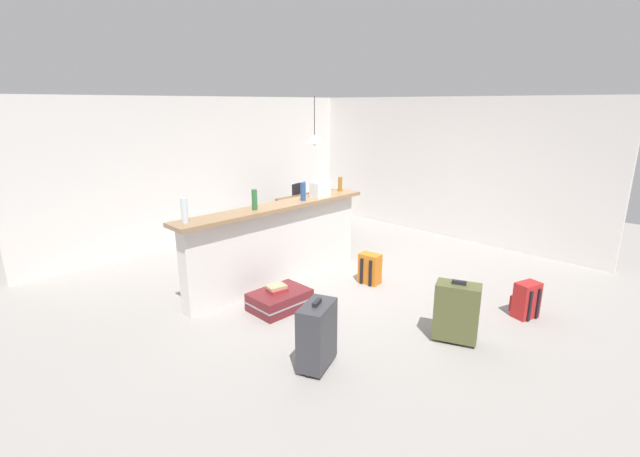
# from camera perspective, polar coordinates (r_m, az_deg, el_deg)

# --- Properties ---
(ground_plane) EXTENTS (13.00, 13.00, 0.05)m
(ground_plane) POSITION_cam_1_polar(r_m,az_deg,el_deg) (6.34, 2.28, -6.75)
(ground_plane) COLOR gray
(wall_back) EXTENTS (6.60, 0.10, 2.50)m
(wall_back) POSITION_cam_1_polar(r_m,az_deg,el_deg) (8.30, -13.52, 7.33)
(wall_back) COLOR silver
(wall_back) RESTS_ON ground_plane
(wall_right) EXTENTS (0.10, 6.00, 2.50)m
(wall_right) POSITION_cam_1_polar(r_m,az_deg,el_deg) (8.60, 14.76, 7.52)
(wall_right) COLOR silver
(wall_right) RESTS_ON ground_plane
(partition_half_wall) EXTENTS (2.80, 0.20, 1.05)m
(partition_half_wall) POSITION_cam_1_polar(r_m,az_deg,el_deg) (6.07, -5.41, -2.31)
(partition_half_wall) COLOR silver
(partition_half_wall) RESTS_ON ground_plane
(bar_countertop) EXTENTS (2.96, 0.40, 0.05)m
(bar_countertop) POSITION_cam_1_polar(r_m,az_deg,el_deg) (5.92, -5.55, 2.77)
(bar_countertop) COLOR #93704C
(bar_countertop) RESTS_ON partition_half_wall
(bottle_clear) EXTENTS (0.08, 0.08, 0.28)m
(bottle_clear) POSITION_cam_1_polar(r_m,az_deg,el_deg) (5.20, -16.82, 2.22)
(bottle_clear) COLOR silver
(bottle_clear) RESTS_ON bar_countertop
(bottle_green) EXTENTS (0.07, 0.07, 0.26)m
(bottle_green) POSITION_cam_1_polar(r_m,az_deg,el_deg) (5.65, -8.31, 3.65)
(bottle_green) COLOR #2D6B38
(bottle_green) RESTS_ON bar_countertop
(bottle_blue) EXTENTS (0.07, 0.07, 0.25)m
(bottle_blue) POSITION_cam_1_polar(r_m,az_deg,el_deg) (6.14, -2.15, 4.72)
(bottle_blue) COLOR #284C89
(bottle_blue) RESTS_ON bar_countertop
(bottle_amber) EXTENTS (0.06, 0.06, 0.22)m
(bottle_amber) POSITION_cam_1_polar(r_m,az_deg,el_deg) (6.81, 2.58, 5.66)
(bottle_amber) COLOR #9E661E
(bottle_amber) RESTS_ON bar_countertop
(grocery_bag) EXTENTS (0.26, 0.18, 0.22)m
(grocery_bag) POSITION_cam_1_polar(r_m,az_deg,el_deg) (6.36, -0.00, 4.98)
(grocery_bag) COLOR silver
(grocery_bag) RESTS_ON bar_countertop
(dining_table) EXTENTS (1.10, 0.80, 0.74)m
(dining_table) POSITION_cam_1_polar(r_m,az_deg,el_deg) (8.15, -0.95, 3.29)
(dining_table) COLOR brown
(dining_table) RESTS_ON ground_plane
(dining_chair_near_partition) EXTENTS (0.47, 0.47, 0.93)m
(dining_chair_near_partition) POSITION_cam_1_polar(r_m,az_deg,el_deg) (7.80, 1.21, 1.74)
(dining_chair_near_partition) COLOR black
(dining_chair_near_partition) RESTS_ON ground_plane
(dining_chair_far_side) EXTENTS (0.48, 0.48, 0.93)m
(dining_chair_far_side) POSITION_cam_1_polar(r_m,az_deg,el_deg) (8.68, -3.23, 3.15)
(dining_chair_far_side) COLOR black
(dining_chair_far_side) RESTS_ON ground_plane
(pendant_lamp) EXTENTS (0.34, 0.34, 0.83)m
(pendant_lamp) POSITION_cam_1_polar(r_m,az_deg,el_deg) (8.01, -0.70, 11.30)
(pendant_lamp) COLOR black
(suitcase_flat_maroon) EXTENTS (0.83, 0.51, 0.22)m
(suitcase_flat_maroon) POSITION_cam_1_polar(r_m,az_deg,el_deg) (5.48, -5.12, -9.01)
(suitcase_flat_maroon) COLOR maroon
(suitcase_flat_maroon) RESTS_ON ground_plane
(suitcase_upright_charcoal) EXTENTS (0.50, 0.39, 0.67)m
(suitcase_upright_charcoal) POSITION_cam_1_polar(r_m,az_deg,el_deg) (4.26, -0.39, -13.30)
(suitcase_upright_charcoal) COLOR #38383D
(suitcase_upright_charcoal) RESTS_ON ground_plane
(backpack_red) EXTENTS (0.32, 0.30, 0.42)m
(backpack_red) POSITION_cam_1_polar(r_m,az_deg,el_deg) (5.74, 24.66, -8.28)
(backpack_red) COLOR red
(backpack_red) RESTS_ON ground_plane
(backpack_orange) EXTENTS (0.27, 0.30, 0.42)m
(backpack_orange) POSITION_cam_1_polar(r_m,az_deg,el_deg) (6.20, 6.39, -5.13)
(backpack_orange) COLOR orange
(backpack_orange) RESTS_ON ground_plane
(suitcase_upright_olive) EXTENTS (0.39, 0.50, 0.67)m
(suitcase_upright_olive) POSITION_cam_1_polar(r_m,az_deg,el_deg) (4.89, 16.95, -10.04)
(suitcase_upright_olive) COLOR #51562D
(suitcase_upright_olive) RESTS_ON ground_plane
(book_stack) EXTENTS (0.25, 0.21, 0.07)m
(book_stack) POSITION_cam_1_polar(r_m,az_deg,el_deg) (5.44, -5.50, -7.56)
(book_stack) COLOR #AD2D2D
(book_stack) RESTS_ON suitcase_flat_maroon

